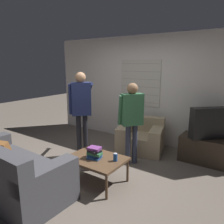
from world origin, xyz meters
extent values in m
plane|color=#665B51|center=(0.00, 0.00, 0.00)|extent=(16.00, 16.00, 0.00)
cube|color=silver|center=(0.00, 2.03, 1.27)|extent=(5.20, 0.06, 2.55)
cube|color=beige|center=(-0.07, 1.99, 1.44)|extent=(1.04, 0.02, 1.09)
cube|color=gray|center=(-0.07, 1.98, 0.99)|extent=(1.02, 0.00, 0.01)
cube|color=gray|center=(-0.07, 1.98, 1.17)|extent=(1.02, 0.00, 0.01)
cube|color=gray|center=(-0.07, 1.98, 1.35)|extent=(1.02, 0.00, 0.01)
cube|color=gray|center=(-0.07, 1.98, 1.53)|extent=(1.02, 0.00, 0.01)
cube|color=gray|center=(-0.07, 1.98, 1.71)|extent=(1.02, 0.00, 0.01)
cube|color=gray|center=(-0.07, 1.98, 1.90)|extent=(1.02, 0.00, 0.01)
cube|color=#424247|center=(-0.58, -1.12, 0.22)|extent=(1.98, 0.95, 0.45)
cube|color=#424247|center=(0.28, -1.14, 0.55)|extent=(0.26, 0.90, 0.20)
cube|color=#935B2D|center=(-0.92, -1.07, 0.55)|extent=(0.41, 0.31, 0.37)
cube|color=tan|center=(0.31, 1.37, 0.19)|extent=(1.11, 1.00, 0.39)
cube|color=tan|center=(0.23, 1.66, 0.55)|extent=(0.96, 0.43, 0.33)
cube|color=tan|center=(0.64, 1.46, 0.47)|extent=(0.43, 0.82, 0.17)
cube|color=tan|center=(-0.03, 1.28, 0.47)|extent=(0.43, 0.82, 0.17)
cube|color=brown|center=(0.31, -0.20, 0.40)|extent=(0.91, 0.67, 0.04)
cylinder|color=brown|center=(-0.10, 0.10, 0.19)|extent=(0.04, 0.04, 0.38)
cylinder|color=brown|center=(0.73, 0.10, 0.19)|extent=(0.04, 0.04, 0.38)
cylinder|color=brown|center=(-0.10, -0.49, 0.19)|extent=(0.04, 0.04, 0.38)
cylinder|color=brown|center=(0.73, -0.49, 0.19)|extent=(0.04, 0.04, 0.38)
cube|color=#33281E|center=(1.65, 1.58, 0.25)|extent=(1.01, 0.50, 0.51)
cube|color=black|center=(1.65, 1.58, 0.80)|extent=(0.69, 0.67, 0.59)
cube|color=black|center=(1.58, 1.66, 0.80)|extent=(0.48, 0.46, 0.49)
cylinder|color=black|center=(-0.63, 0.41, 0.44)|extent=(0.10, 0.10, 0.88)
cylinder|color=black|center=(-0.54, 0.51, 0.44)|extent=(0.10, 0.10, 0.88)
cube|color=navy|center=(-0.59, 0.46, 1.21)|extent=(0.41, 0.41, 0.66)
sphere|color=#A87A56|center=(-0.59, 0.46, 1.63)|extent=(0.21, 0.21, 0.21)
cylinder|color=navy|center=(-0.77, 0.34, 1.20)|extent=(0.17, 0.16, 0.63)
cylinder|color=navy|center=(-0.65, 0.82, 1.39)|extent=(0.49, 0.47, 0.31)
cube|color=white|center=(-0.86, 1.01, 1.27)|extent=(0.08, 0.08, 0.13)
cylinder|color=#33384C|center=(0.40, 0.66, 0.39)|extent=(0.10, 0.10, 0.78)
cylinder|color=#33384C|center=(0.49, 0.77, 0.39)|extent=(0.10, 0.10, 0.78)
cube|color=#336642|center=(0.44, 0.72, 1.07)|extent=(0.40, 0.43, 0.58)
sphere|color=#846042|center=(0.44, 0.72, 1.46)|extent=(0.21, 0.21, 0.21)
cylinder|color=#336642|center=(0.28, 0.57, 1.06)|extent=(0.16, 0.15, 0.56)
cylinder|color=#336642|center=(0.37, 1.05, 1.25)|extent=(0.48, 0.40, 0.23)
cube|color=white|center=(0.16, 1.21, 1.17)|extent=(0.07, 0.07, 0.13)
cube|color=#284C89|center=(0.30, -0.23, 0.43)|extent=(0.24, 0.20, 0.02)
cube|color=#284C89|center=(0.29, -0.21, 0.46)|extent=(0.24, 0.18, 0.04)
cube|color=#33754C|center=(0.30, -0.23, 0.50)|extent=(0.24, 0.15, 0.04)
cube|color=black|center=(0.29, -0.22, 0.54)|extent=(0.22, 0.19, 0.04)
cube|color=#75387F|center=(0.29, -0.22, 0.58)|extent=(0.22, 0.18, 0.04)
cylinder|color=#194C9E|center=(0.63, -0.12, 0.48)|extent=(0.07, 0.07, 0.12)
cylinder|color=silver|center=(0.63, -0.12, 0.54)|extent=(0.06, 0.06, 0.00)
cube|color=white|center=(-0.02, 0.01, 0.43)|extent=(0.11, 0.13, 0.02)
camera|label=1|loc=(2.36, -2.74, 1.91)|focal=35.00mm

